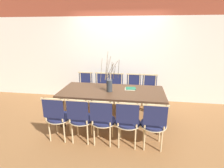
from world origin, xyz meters
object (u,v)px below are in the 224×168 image
dining_table (112,95)px  chair_far_center (115,89)px  chair_near_center (103,119)px  vase_centerpiece (109,85)px  book_stack (130,89)px

dining_table → chair_far_center: chair_far_center is taller
chair_far_center → chair_near_center: bearing=89.9°
chair_far_center → vase_centerpiece: (-0.01, -0.89, 0.39)m
vase_centerpiece → chair_near_center: bearing=-89.3°
dining_table → vase_centerpiece: bearing=-130.4°
vase_centerpiece → book_stack: bearing=25.5°
book_stack → chair_near_center: bearing=-113.3°
chair_near_center → vase_centerpiece: 0.88m
chair_near_center → vase_centerpiece: size_ratio=1.05×
dining_table → book_stack: (0.39, 0.15, 0.11)m
chair_near_center → dining_table: bearing=87.4°
vase_centerpiece → book_stack: size_ratio=3.38×
chair_far_center → vase_centerpiece: bearing=89.3°
vase_centerpiece → dining_table: bearing=49.6°
chair_far_center → book_stack: chair_far_center is taller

